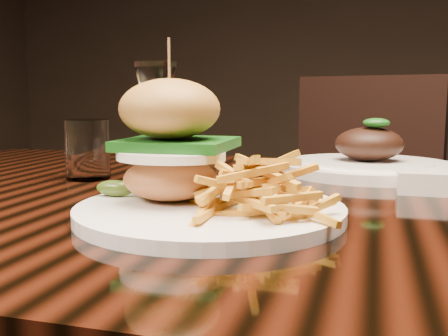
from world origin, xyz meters
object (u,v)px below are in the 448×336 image
(burger_plate, at_px, (203,172))
(far_dish, at_px, (368,162))
(dining_table, at_px, (291,249))
(chair_far, at_px, (354,212))
(wine_glass, at_px, (156,95))

(burger_plate, bearing_deg, far_dish, 77.67)
(burger_plate, bearing_deg, dining_table, 72.75)
(chair_far, bearing_deg, dining_table, -77.41)
(wine_glass, distance_m, far_dish, 0.41)
(burger_plate, xyz_separation_m, far_dish, (0.18, 0.41, -0.03))
(dining_table, bearing_deg, chair_far, 86.30)
(chair_far, bearing_deg, burger_plate, -81.31)
(wine_glass, height_order, chair_far, chair_far)
(wine_glass, distance_m, chair_far, 0.95)
(wine_glass, height_order, far_dish, wine_glass)
(wine_glass, bearing_deg, far_dish, 33.39)
(burger_plate, height_order, wine_glass, burger_plate)
(dining_table, height_order, far_dish, far_dish)
(burger_plate, xyz_separation_m, chair_far, (0.14, 1.04, -0.26))
(far_dish, bearing_deg, burger_plate, -113.59)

